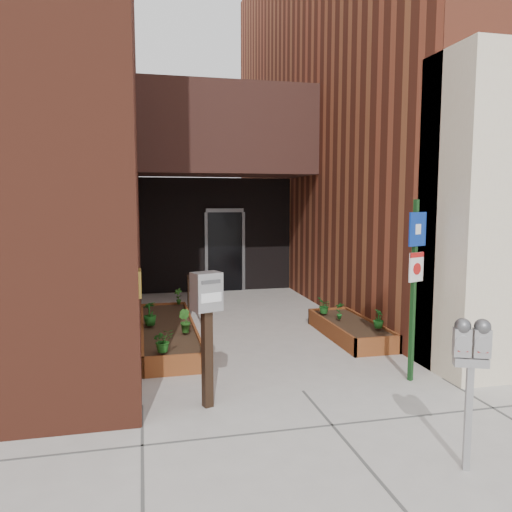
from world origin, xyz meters
TOP-DOWN VIEW (x-y plane):
  - ground at (0.00, 0.00)m, footprint 80.00×80.00m
  - architecture at (-0.18, 6.89)m, footprint 20.00×14.60m
  - planter_left at (-1.55, 2.70)m, footprint 0.90×3.60m
  - planter_right at (1.60, 2.20)m, footprint 0.80×2.20m
  - handrail at (-1.05, 2.65)m, footprint 0.04×3.34m
  - parking_meter at (0.84, -2.10)m, footprint 0.32×0.22m
  - sign_post at (1.54, 0.03)m, footprint 0.31×0.15m
  - payment_dropbox at (-1.24, -0.20)m, footprint 0.38×0.32m
  - shrub_left_a at (-1.70, 1.10)m, footprint 0.36×0.36m
  - shrub_left_b at (-1.32, 2.08)m, footprint 0.29×0.29m
  - shrub_left_c at (-1.85, 2.68)m, footprint 0.31×0.31m
  - shrub_left_d at (-1.25, 4.30)m, footprint 0.24×0.24m
  - shrub_right_a at (1.85, 1.63)m, footprint 0.25×0.25m
  - shrub_right_b at (1.47, 2.37)m, footprint 0.17×0.17m
  - shrub_right_c at (1.35, 2.83)m, footprint 0.35×0.35m

SIDE VIEW (x-z plane):
  - ground at x=0.00m, z-range 0.00..0.00m
  - planter_left at x=-1.55m, z-range -0.02..0.28m
  - planter_right at x=1.60m, z-range -0.02..0.28m
  - shrub_right_b at x=1.47m, z-range 0.30..0.60m
  - shrub_right_c at x=1.35m, z-range 0.30..0.61m
  - shrub_right_a at x=1.85m, z-range 0.30..0.61m
  - shrub_left_a at x=-1.70m, z-range 0.30..0.63m
  - shrub_left_d at x=-1.25m, z-range 0.30..0.63m
  - shrub_left_b at x=-1.32m, z-range 0.30..0.67m
  - shrub_left_c at x=-1.85m, z-range 0.30..0.70m
  - handrail at x=-1.05m, z-range 0.30..1.20m
  - parking_meter at x=0.84m, z-range 0.38..1.77m
  - payment_dropbox at x=-1.24m, z-range 0.35..1.95m
  - sign_post at x=1.54m, z-range 0.28..2.71m
  - architecture at x=-0.18m, z-range -0.02..9.98m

